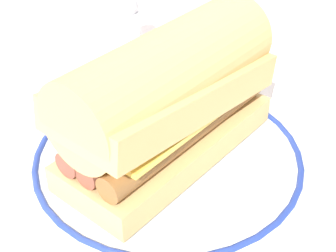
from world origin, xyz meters
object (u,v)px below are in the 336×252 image
(sausage_sandwich, at_px, (168,97))
(butter_knife, at_px, (244,46))
(plate, at_px, (168,158))
(salt_shaker, at_px, (128,26))

(sausage_sandwich, xyz_separation_m, butter_knife, (0.22, 0.14, -0.07))
(plate, relative_size, sausage_sandwich, 1.19)
(salt_shaker, xyz_separation_m, butter_knife, (0.13, -0.08, -0.03))
(plate, distance_m, sausage_sandwich, 0.07)
(plate, height_order, sausage_sandwich, sausage_sandwich)
(sausage_sandwich, bearing_deg, plate, 74.40)
(salt_shaker, distance_m, butter_knife, 0.16)
(sausage_sandwich, bearing_deg, salt_shaker, 52.73)
(salt_shaker, bearing_deg, butter_knife, -29.91)
(salt_shaker, relative_size, butter_knife, 0.48)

